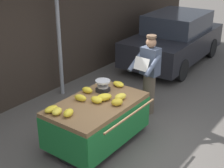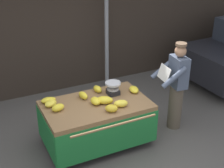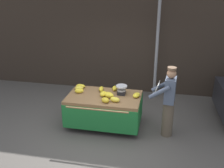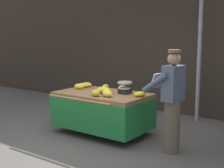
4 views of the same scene
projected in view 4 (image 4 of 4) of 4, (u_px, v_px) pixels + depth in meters
The scene contains 16 objects.
ground_plane at pixel (90, 141), 5.93m from camera, with size 60.00×60.00×0.00m, color #514C47.
back_wall at pixel (167, 43), 8.07m from camera, with size 16.00×0.24×3.51m, color #332821.
street_pole at pixel (199, 53), 7.14m from camera, with size 0.09×0.09×3.08m, color gray.
banana_cart at pixel (102, 103), 6.33m from camera, with size 1.83×1.29×0.82m.
weighing_scale at pixel (125, 88), 6.19m from camera, with size 0.28×0.28×0.24m.
banana_bunch_0 at pixel (107, 94), 5.87m from camera, with size 0.14×0.24×0.12m, color yellow.
banana_bunch_1 at pixel (79, 86), 6.71m from camera, with size 0.14×0.22×0.12m, color yellow.
banana_bunch_2 at pixel (122, 88), 6.48m from camera, with size 0.12×0.21×0.12m, color yellow.
banana_bunch_3 at pixel (101, 90), 6.29m from camera, with size 0.16×0.23×0.12m, color yellow.
banana_bunch_4 at pixel (83, 85), 6.91m from camera, with size 0.16×0.22×0.10m, color yellow.
banana_bunch_5 at pixel (96, 93), 5.94m from camera, with size 0.15×0.21×0.12m, color gold.
banana_bunch_6 at pixel (140, 94), 5.90m from camera, with size 0.16×0.25×0.10m, color yellow.
banana_bunch_7 at pixel (106, 91), 6.16m from camera, with size 0.17×0.29×0.13m, color yellow.
banana_bunch_8 at pixel (105, 87), 6.57m from camera, with size 0.11×0.24×0.12m, color yellow.
banana_bunch_9 at pixel (87, 85), 7.01m from camera, with size 0.14×0.25×0.10m, color yellow.
vendor_person at pixel (172, 101), 5.27m from camera, with size 0.61×0.55×1.71m.
Camera 4 is at (3.69, -4.35, 1.95)m, focal length 51.53 mm.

